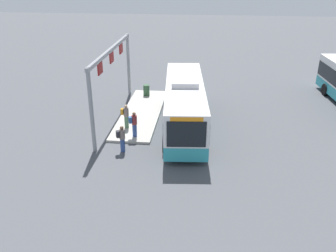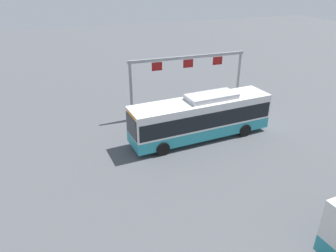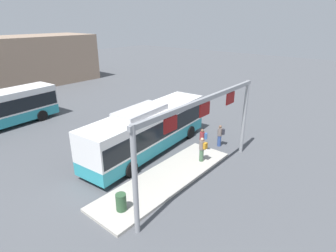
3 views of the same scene
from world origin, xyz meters
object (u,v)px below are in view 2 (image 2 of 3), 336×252
object	(u,v)px
trash_bin	(241,105)
person_boarding	(138,117)
person_waiting_near	(161,114)
bus_main	(201,116)
person_waiting_mid	(172,109)

from	to	relation	value
trash_bin	person_boarding	bearing A→B (deg)	0.74
person_boarding	trash_bin	xyz separation A→B (m)	(-9.77, -0.13, -0.28)
person_waiting_near	trash_bin	xyz separation A→B (m)	(-7.96, -0.51, -0.44)
person_waiting_near	person_boarding	bearing A→B (deg)	-127.48
person_waiting_near	trash_bin	bearing A→B (deg)	68.19
bus_main	person_waiting_near	distance (m)	3.85
person_waiting_near	bus_main	bearing A→B (deg)	10.00
person_waiting_mid	trash_bin	size ratio (longest dim) A/B	1.86
person_waiting_mid	bus_main	bearing A→B (deg)	13.97
person_waiting_near	trash_bin	size ratio (longest dim) A/B	1.86
person_waiting_mid	trash_bin	xyz separation A→B (m)	(-6.70, 0.29, -0.44)
person_boarding	person_waiting_near	size ratio (longest dim) A/B	1.00
person_boarding	person_waiting_mid	bearing A→B (deg)	73.66
person_waiting_mid	person_boarding	bearing A→B (deg)	-81.85
bus_main	person_waiting_near	bearing A→B (deg)	-59.40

